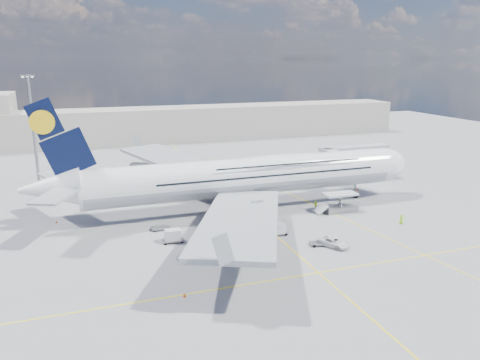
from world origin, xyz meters
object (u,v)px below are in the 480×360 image
object	(u,v)px
service_van	(333,242)
cone_wing_left_outer	(181,188)
crew_van	(401,219)
cone_nose	(357,189)
dolly_row_b	(186,256)
catering_truck_inner	(154,180)
cone_wing_left_inner	(179,185)
dolly_nose_near	(277,229)
crew_tug	(228,244)
cone_wing_right_outer	(184,295)
catering_truck_outer	(143,171)
airliner	(247,176)
crew_loader	(316,205)
baggage_tug	(231,242)
cone_tail	(56,222)
light_mast	(33,129)
cone_wing_right_inner	(197,250)
dolly_nose_far	(320,243)
crew_wing	(250,239)
dolly_back	(160,228)
crew_nose	(354,193)
dolly_row_c	(251,239)
jet_bridge	(349,155)
cargo_loader	(339,205)

from	to	relation	value
service_van	cone_wing_left_outer	xyz separation A→B (m)	(-15.81, 41.35, -0.44)
crew_van	cone_nose	size ratio (longest dim) A/B	2.95
dolly_row_b	catering_truck_inner	bearing A→B (deg)	94.34
cone_wing_left_inner	dolly_nose_near	bearing A→B (deg)	-76.38
crew_tug	cone_wing_right_outer	world-z (taller)	crew_tug
crew_van	dolly_row_b	bearing A→B (deg)	48.65
dolly_row_b	dolly_nose_near	xyz separation A→B (m)	(16.70, 4.18, 0.85)
catering_truck_inner	catering_truck_outer	world-z (taller)	catering_truck_outer
cone_nose	cone_wing_left_outer	world-z (taller)	cone_nose
airliner	crew_loader	size ratio (longest dim) A/B	50.34
catering_truck_inner	service_van	distance (m)	49.92
catering_truck_inner	catering_truck_outer	bearing A→B (deg)	108.71
airliner	catering_truck_inner	distance (m)	27.64
baggage_tug	cone_tail	xyz separation A→B (m)	(-26.58, 21.03, -0.61)
light_mast	cone_wing_right_outer	bearing A→B (deg)	-72.40
light_mast	cone_wing_right_inner	world-z (taller)	light_mast
service_van	dolly_nose_far	bearing A→B (deg)	117.90
light_mast	crew_wing	size ratio (longest dim) A/B	13.01
light_mast	cone_wing_right_outer	world-z (taller)	light_mast
crew_van	cone_tail	xyz separation A→B (m)	(-58.93, 21.12, -0.70)
catering_truck_outer	crew_wing	size ratio (longest dim) A/B	3.40
cone_wing_right_outer	airliner	bearing A→B (deg)	57.54
crew_loader	cone_wing_right_outer	distance (m)	42.03
dolly_nose_far	service_van	distance (m)	2.17
dolly_back	service_van	world-z (taller)	service_van
crew_tug	service_van	bearing A→B (deg)	-32.42
airliner	cone_wing_right_inner	size ratio (longest dim) A/B	152.72
crew_nose	light_mast	bearing A→B (deg)	113.04
catering_truck_outer	cone_wing_right_outer	bearing A→B (deg)	-62.03
baggage_tug	crew_loader	world-z (taller)	baggage_tug
dolly_back	catering_truck_outer	xyz separation A→B (m)	(2.30, 38.97, 1.35)
dolly_nose_far	dolly_nose_near	size ratio (longest dim) A/B	0.96
dolly_row_c	jet_bridge	bearing A→B (deg)	41.77
baggage_tug	dolly_back	bearing A→B (deg)	138.19
baggage_tug	catering_truck_inner	distance (m)	40.44
cargo_loader	cone_wing_right_outer	distance (m)	42.99
crew_nose	cone_wing_left_outer	size ratio (longest dim) A/B	2.68
cargo_loader	cone_wing_right_outer	world-z (taller)	cargo_loader
cone_nose	cone_wing_right_inner	distance (m)	48.07
jet_bridge	cone_nose	world-z (taller)	jet_bridge
crew_loader	crew_van	bearing A→B (deg)	2.07
dolly_row_b	cone_nose	bearing A→B (deg)	35.05
catering_truck_outer	cone_wing_right_outer	xyz separation A→B (m)	(-3.51, -63.74, -1.45)
jet_bridge	baggage_tug	xyz separation A→B (m)	(-38.48, -28.07, -6.00)
dolly_nose_far	catering_truck_inner	xyz separation A→B (m)	(-19.31, 44.06, 1.37)
airliner	dolly_nose_far	bearing A→B (deg)	-77.45
catering_truck_outer	baggage_tug	bearing A→B (deg)	-50.95
light_mast	dolly_row_b	distance (m)	60.45
service_van	cone_wing_right_outer	distance (m)	27.24
baggage_tug	cone_wing_right_inner	xyz separation A→B (m)	(-5.56, -0.06, -0.60)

